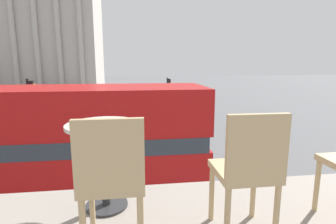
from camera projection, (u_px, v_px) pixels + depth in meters
The scene contains 13 objects.
double_decker_bus at pixel (16, 149), 7.70m from camera, with size 11.23×2.66×4.05m.
cafe_dining_table at pixel (104, 147), 2.16m from camera, with size 0.60×0.60×0.73m.
cafe_chair_0 at pixel (112, 177), 1.62m from camera, with size 0.40×0.40×0.91m.
cafe_chair_1 at pixel (248, 168), 1.76m from camera, with size 0.40×0.40×0.91m.
plaza_building_left at pixel (39, 33), 51.41m from camera, with size 23.45×15.66×21.34m.
traffic_light_near at pixel (31, 109), 12.35m from camera, with size 0.42×0.24×4.04m.
traffic_light_mid at pixel (56, 103), 17.48m from camera, with size 0.42×0.24×3.25m.
traffic_light_far at pixel (168, 91), 24.11m from camera, with size 0.42×0.24×3.46m.
car_black at pixel (48, 106), 24.94m from camera, with size 4.20×1.93×1.35m.
pedestrian_black at pixel (129, 100), 27.49m from camera, with size 0.32×0.32×1.72m.
pedestrian_yellow at pixel (246, 127), 15.98m from camera, with size 0.32×0.32×1.63m.
pedestrian_blue at pixel (84, 113), 20.14m from camera, with size 0.32×0.32×1.72m.
pedestrian_grey at pixel (164, 103), 25.65m from camera, with size 0.32×0.32×1.61m.
Camera 1 is at (1.14, -2.47, 4.72)m, focal length 28.00 mm.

